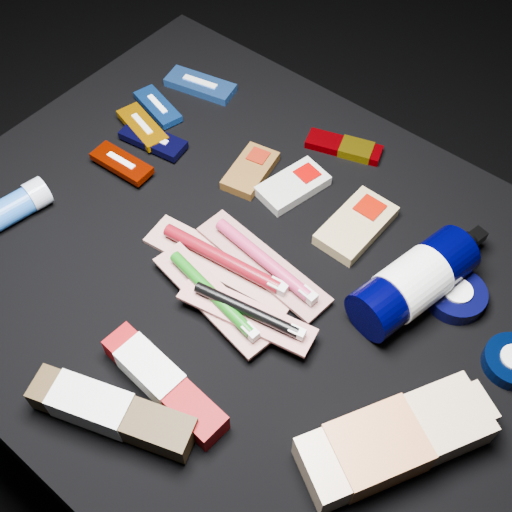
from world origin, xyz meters
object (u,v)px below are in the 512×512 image
Objects in this scene: lotion_bottle at (414,282)px; deodorant_stick at (16,207)px; bodywash_bottle at (391,442)px; toothpaste_carton_red at (160,379)px.

lotion_bottle is 0.60m from deodorant_stick.
bodywash_bottle is 1.25× the size of toothpaste_carton_red.
toothpaste_carton_red is at bearing 0.14° from deodorant_stick.
bodywash_bottle is (0.09, -0.20, -0.01)m from lotion_bottle.
deodorant_stick is (-0.54, -0.25, -0.02)m from lotion_bottle.
lotion_bottle is 2.12× the size of deodorant_stick.
deodorant_stick reaches higher than toothpaste_carton_red.
bodywash_bottle is 0.29m from toothpaste_carton_red.
lotion_bottle is at bearing 35.08° from deodorant_stick.
bodywash_bottle is at bearing -52.80° from lotion_bottle.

